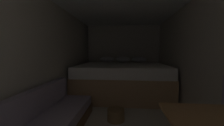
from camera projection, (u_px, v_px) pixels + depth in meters
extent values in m
plane|color=beige|center=(120.00, 120.00, 2.55)|extent=(7.35, 7.35, 0.00)
cube|color=beige|center=(123.00, 56.00, 5.15)|extent=(2.58, 0.05, 2.11)
cube|color=beige|center=(49.00, 60.00, 2.58)|extent=(0.05, 5.35, 2.11)
cube|color=beige|center=(199.00, 61.00, 2.35)|extent=(0.05, 5.35, 2.11)
cube|color=tan|center=(122.00, 84.00, 4.11)|extent=(2.36, 2.04, 0.59)
cube|color=white|center=(122.00, 69.00, 4.08)|extent=(2.32, 2.00, 0.26)
ellipsoid|color=white|center=(107.00, 59.00, 4.92)|extent=(0.49, 0.32, 0.19)
ellipsoid|color=white|center=(139.00, 59.00, 4.82)|extent=(0.49, 0.32, 0.19)
ellipsoid|color=white|center=(123.00, 59.00, 4.87)|extent=(0.49, 0.32, 0.19)
cube|color=#AD9EB2|center=(21.00, 110.00, 1.76)|extent=(0.12, 2.43, 0.36)
cube|color=olive|center=(222.00, 124.00, 0.95)|extent=(0.66, 0.67, 0.02)
cylinder|color=olive|center=(116.00, 115.00, 2.54)|extent=(0.30, 0.30, 0.20)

